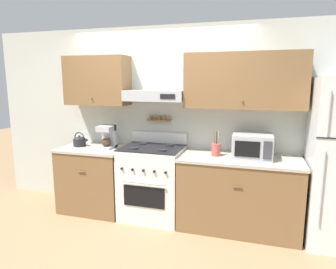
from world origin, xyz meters
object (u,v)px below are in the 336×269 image
microwave (252,146)px  tea_kettle (80,141)px  coffee_maker (108,136)px  utensil_crock (216,149)px  stove_range (153,182)px

microwave → tea_kettle: bearing=-179.6°
microwave → coffee_maker: bearing=179.6°
utensil_crock → microwave: bearing=2.4°
coffee_maker → microwave: coffee_maker is taller
stove_range → coffee_maker: size_ratio=3.61×
tea_kettle → microwave: (2.36, 0.02, 0.07)m
utensil_crock → coffee_maker: bearing=178.8°
coffee_maker → microwave: (1.93, -0.01, -0.01)m
coffee_maker → utensil_crock: (1.50, -0.03, -0.07)m
coffee_maker → utensil_crock: size_ratio=1.00×
tea_kettle → stove_range: bearing=-0.7°
tea_kettle → coffee_maker: bearing=4.2°
stove_range → tea_kettle: stove_range is taller
tea_kettle → utensil_crock: 1.93m
coffee_maker → microwave: size_ratio=0.67×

